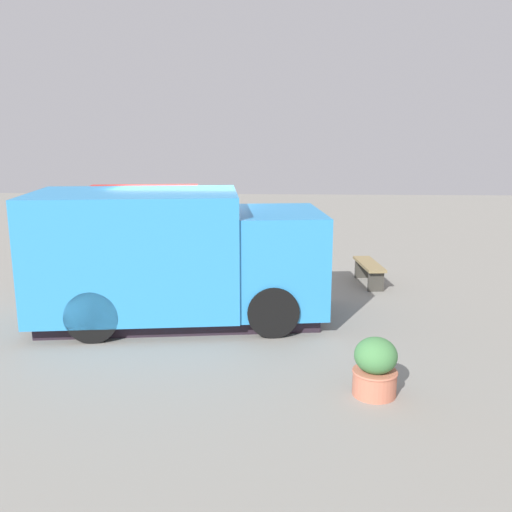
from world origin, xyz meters
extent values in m
plane|color=gray|center=(0.00, 0.00, 0.00)|extent=(40.00, 40.00, 0.00)
cube|color=#2D89CE|center=(0.61, 1.53, 1.31)|extent=(3.83, 2.69, 2.13)
cube|color=#2D89CE|center=(-1.93, 1.22, 1.12)|extent=(1.79, 2.34, 1.76)
cube|color=black|center=(-2.67, 1.12, 1.43)|extent=(0.25, 1.80, 0.67)
cube|color=black|center=(0.75, 0.40, 1.43)|extent=(1.96, 0.27, 0.75)
cube|color=red|center=(0.79, 0.11, 2.33)|extent=(2.21, 0.86, 0.03)
cube|color=#271C26|center=(-0.15, 1.44, 0.12)|extent=(5.04, 2.40, 0.24)
cylinder|color=black|center=(-1.85, 2.25, 0.44)|extent=(0.90, 0.33, 0.88)
cylinder|color=black|center=(-1.60, 0.23, 0.44)|extent=(0.90, 0.33, 0.88)
cylinder|color=black|center=(1.12, 2.62, 0.44)|extent=(0.90, 0.33, 0.88)
cylinder|color=black|center=(1.37, 0.60, 0.44)|extent=(0.90, 0.33, 0.88)
ellipsoid|color=black|center=(2.17, -2.57, 0.06)|extent=(0.56, 0.61, 0.13)
cube|color=black|center=(2.22, -2.35, 0.06)|extent=(0.20, 0.38, 0.11)
cube|color=black|center=(2.02, -2.40, 0.06)|extent=(0.20, 0.38, 0.11)
cube|color=#2A382C|center=(2.17, -2.57, 0.39)|extent=(0.31, 0.42, 0.53)
sphere|color=#DAAC7E|center=(2.17, -2.57, 0.75)|extent=(0.20, 0.20, 0.20)
sphere|color=#96633D|center=(2.17, -2.57, 0.77)|extent=(0.20, 0.20, 0.20)
cube|color=#2A382C|center=(2.24, -2.41, 0.46)|extent=(0.17, 0.36, 0.28)
cube|color=#2A382C|center=(2.02, -2.47, 0.46)|extent=(0.17, 0.36, 0.28)
cylinder|color=tan|center=(2.09, -2.27, 0.38)|extent=(0.26, 0.33, 0.09)
cube|color=#60AA45|center=(2.09, -2.27, 0.40)|extent=(0.19, 0.26, 0.02)
cylinder|color=gray|center=(-1.64, -4.56, 0.15)|extent=(0.52, 0.52, 0.30)
torus|color=gray|center=(-1.64, -4.56, 0.29)|extent=(0.55, 0.55, 0.04)
ellipsoid|color=#407F35|center=(-1.64, -4.56, 0.54)|extent=(0.65, 0.65, 0.55)
sphere|color=white|center=(-1.37, -4.61, 0.59)|extent=(0.06, 0.06, 0.06)
sphere|color=white|center=(-1.75, -4.31, 0.57)|extent=(0.06, 0.06, 0.06)
sphere|color=white|center=(-1.42, -4.47, 0.67)|extent=(0.06, 0.06, 0.06)
sphere|color=white|center=(-1.43, -4.47, 0.69)|extent=(0.06, 0.06, 0.06)
sphere|color=white|center=(-1.54, -4.79, 0.65)|extent=(0.07, 0.07, 0.07)
sphere|color=white|center=(-1.82, -4.47, 0.70)|extent=(0.09, 0.09, 0.09)
cylinder|color=#C26C52|center=(-3.22, 4.34, 0.17)|extent=(0.57, 0.57, 0.34)
torus|color=#BF6A51|center=(-3.22, 4.34, 0.33)|extent=(0.60, 0.60, 0.04)
ellipsoid|color=#448045|center=(-3.22, 4.34, 0.55)|extent=(0.56, 0.56, 0.48)
sphere|color=#F63086|center=(-3.02, 4.21, 0.58)|extent=(0.05, 0.05, 0.05)
sphere|color=#F93589|center=(-3.45, 4.28, 0.58)|extent=(0.07, 0.07, 0.07)
sphere|color=#EF3D92|center=(-3.15, 4.56, 0.61)|extent=(0.06, 0.06, 0.06)
cube|color=olive|center=(-3.98, -1.18, 0.47)|extent=(0.56, 1.50, 0.06)
cube|color=#3A3731|center=(-3.92, -1.76, 0.22)|extent=(0.35, 0.12, 0.44)
cube|color=#3A3731|center=(-4.05, -0.60, 0.22)|extent=(0.35, 0.12, 0.44)
camera|label=1|loc=(-1.96, 11.19, 3.39)|focal=39.06mm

